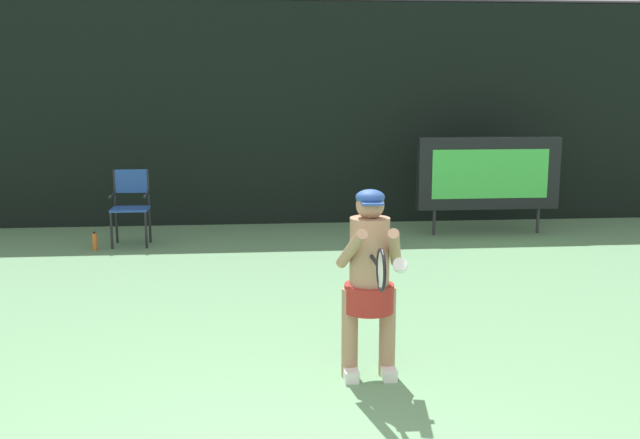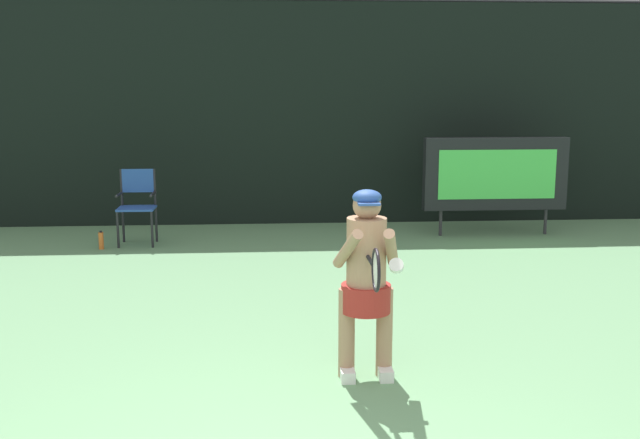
{
  "view_description": "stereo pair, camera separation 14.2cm",
  "coord_description": "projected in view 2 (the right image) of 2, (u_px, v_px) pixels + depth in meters",
  "views": [
    {
      "loc": [
        -0.21,
        -3.69,
        2.28
      ],
      "look_at": [
        0.41,
        3.03,
        1.05
      ],
      "focal_mm": 41.46,
      "sensor_mm": 36.0,
      "label": 1
    },
    {
      "loc": [
        -0.06,
        -3.7,
        2.28
      ],
      "look_at": [
        0.41,
        3.03,
        1.05
      ],
      "focal_mm": 41.46,
      "sensor_mm": 36.0,
      "label": 2
    }
  ],
  "objects": [
    {
      "name": "backdrop_screen",
      "position": [
        271.0,
        114.0,
        12.06
      ],
      "size": [
        18.0,
        0.12,
        3.66
      ],
      "color": "black",
      "rests_on": "ground"
    },
    {
      "name": "scoreboard",
      "position": [
        495.0,
        174.0,
        11.24
      ],
      "size": [
        2.2,
        0.21,
        1.5
      ],
      "color": "black",
      "rests_on": "ground"
    },
    {
      "name": "umpire_chair",
      "position": [
        137.0,
        202.0,
        10.66
      ],
      "size": [
        0.52,
        0.44,
        1.08
      ],
      "color": "black",
      "rests_on": "ground"
    },
    {
      "name": "water_bottle",
      "position": [
        101.0,
        241.0,
        10.39
      ],
      "size": [
        0.07,
        0.07,
        0.27
      ],
      "color": "orange",
      "rests_on": "ground"
    },
    {
      "name": "tennis_player",
      "position": [
        366.0,
        276.0,
        5.73
      ],
      "size": [
        0.53,
        0.6,
        1.5
      ],
      "color": "white",
      "rests_on": "ground"
    },
    {
      "name": "tennis_racket",
      "position": [
        375.0,
        269.0,
        5.17
      ],
      "size": [
        0.03,
        0.6,
        0.31
      ],
      "rotation": [
        0.0,
        0.0,
        -0.33
      ],
      "color": "black"
    }
  ]
}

